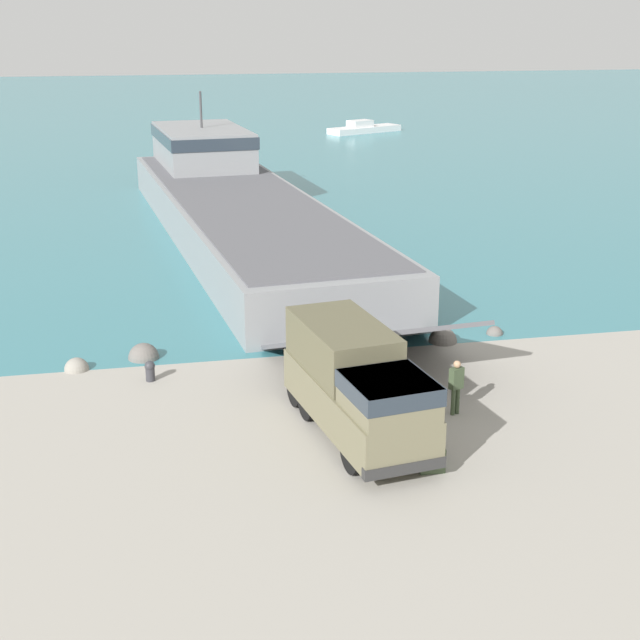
% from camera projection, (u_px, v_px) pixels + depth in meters
% --- Properties ---
extents(ground_plane, '(240.00, 240.00, 0.00)m').
position_uv_depth(ground_plane, '(361.00, 417.00, 27.91)').
color(ground_plane, '#9E998E').
extents(water_surface, '(240.00, 180.00, 0.01)m').
position_uv_depth(water_surface, '(183.00, 115.00, 116.82)').
color(water_surface, teal).
rests_on(water_surface, ground_plane).
extents(landing_craft, '(11.32, 41.92, 7.30)m').
position_uv_depth(landing_craft, '(233.00, 200.00, 52.27)').
color(landing_craft, gray).
rests_on(landing_craft, ground_plane).
extents(military_truck, '(3.35, 7.15, 3.17)m').
position_uv_depth(military_truck, '(357.00, 383.00, 26.24)').
color(military_truck, '#6B664C').
rests_on(military_truck, ground_plane).
extents(soldier_on_ramp, '(0.50, 0.39, 1.81)m').
position_uv_depth(soldier_on_ramp, '(456.00, 383.00, 27.82)').
color(soldier_on_ramp, '#3D4C33').
rests_on(soldier_on_ramp, ground_plane).
extents(moored_boat_b, '(8.89, 5.80, 1.37)m').
position_uv_depth(moored_boat_b, '(364.00, 128.00, 98.10)').
color(moored_boat_b, white).
rests_on(moored_boat_b, ground_plane).
extents(mooring_bollard, '(0.36, 0.36, 0.73)m').
position_uv_depth(mooring_bollard, '(150.00, 370.00, 30.63)').
color(mooring_bollard, '#333338').
rests_on(mooring_bollard, ground_plane).
extents(cargo_crate, '(0.74, 0.87, 0.71)m').
position_uv_depth(cargo_crate, '(429.00, 456.00, 24.69)').
color(cargo_crate, '#3D4C33').
rests_on(cargo_crate, ground_plane).
extents(shoreline_rock_a, '(1.14, 1.14, 1.14)m').
position_uv_depth(shoreline_rock_a, '(144.00, 358.00, 32.80)').
color(shoreline_rock_a, '#66605B').
rests_on(shoreline_rock_a, ground_plane).
extents(shoreline_rock_b, '(1.11, 1.11, 1.11)m').
position_uv_depth(shoreline_rock_b, '(443.00, 342.00, 34.49)').
color(shoreline_rock_b, '#66605B').
rests_on(shoreline_rock_b, ground_plane).
extents(shoreline_rock_c, '(0.88, 0.88, 0.88)m').
position_uv_depth(shoreline_rock_c, '(77.00, 370.00, 31.72)').
color(shoreline_rock_c, gray).
rests_on(shoreline_rock_c, ground_plane).
extents(shoreline_rock_d, '(0.66, 0.66, 0.66)m').
position_uv_depth(shoreline_rock_d, '(494.00, 334.00, 35.31)').
color(shoreline_rock_d, '#66605B').
rests_on(shoreline_rock_d, ground_plane).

